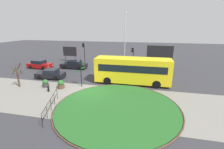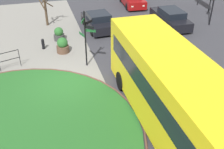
# 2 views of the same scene
# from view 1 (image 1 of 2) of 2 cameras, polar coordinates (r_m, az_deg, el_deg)

# --- Properties ---
(ground) EXTENTS (120.00, 120.00, 0.00)m
(ground) POSITION_cam_1_polar(r_m,az_deg,el_deg) (18.33, -7.75, -6.24)
(ground) COLOR #333338
(sidewalk_paving) EXTENTS (32.00, 8.04, 0.02)m
(sidewalk_paving) POSITION_cam_1_polar(r_m,az_deg,el_deg) (16.66, -10.07, -8.82)
(sidewalk_paving) COLOR gray
(sidewalk_paving) RESTS_ON ground
(grass_island) EXTENTS (11.30, 11.30, 0.10)m
(grass_island) POSITION_cam_1_polar(r_m,az_deg,el_deg) (14.87, 1.85, -11.72)
(grass_island) COLOR #235B23
(grass_island) RESTS_ON ground
(grass_kerb_ring) EXTENTS (11.61, 11.61, 0.11)m
(grass_kerb_ring) POSITION_cam_1_polar(r_m,az_deg,el_deg) (14.87, 1.85, -11.71)
(grass_kerb_ring) COLOR brown
(grass_kerb_ring) RESTS_ON ground
(signpost_directional) EXTENTS (1.26, 0.84, 3.47)m
(signpost_directional) POSITION_cam_1_polar(r_m,az_deg,el_deg) (19.55, -11.22, 1.34)
(signpost_directional) COLOR black
(signpost_directional) RESTS_ON ground
(bollard_foreground) EXTENTS (0.20, 0.20, 0.76)m
(bollard_foreground) POSITION_cam_1_polar(r_m,az_deg,el_deg) (19.47, -22.16, -4.74)
(bollard_foreground) COLOR black
(bollard_foreground) RESTS_ON ground
(railing_grass_edge) EXTENTS (1.57, 4.66, 1.13)m
(railing_grass_edge) POSITION_cam_1_polar(r_m,az_deg,el_deg) (15.00, -21.41, -9.82)
(railing_grass_edge) COLOR black
(railing_grass_edge) RESTS_ON ground
(bus_yellow) EXTENTS (9.59, 2.62, 3.36)m
(bus_yellow) POSITION_cam_1_polar(r_m,az_deg,el_deg) (20.42, 7.43, 1.59)
(bus_yellow) COLOR yellow
(bus_yellow) RESTS_ON ground
(car_near_lane) EXTENTS (4.11, 2.10, 1.35)m
(car_near_lane) POSITION_cam_1_polar(r_m,az_deg,el_deg) (24.28, -21.42, 0.15)
(car_near_lane) COLOR black
(car_near_lane) RESTS_ON ground
(car_far_lane) EXTENTS (4.46, 2.13, 1.48)m
(car_far_lane) POSITION_cam_1_polar(r_m,az_deg,el_deg) (30.89, -24.83, 3.32)
(car_far_lane) COLOR maroon
(car_far_lane) RESTS_ON ground
(car_trailing) EXTENTS (4.63, 1.82, 1.38)m
(car_trailing) POSITION_cam_1_polar(r_m,az_deg,el_deg) (28.77, -13.68, 3.45)
(car_trailing) COLOR black
(car_trailing) RESTS_ON ground
(traffic_light_near) EXTENTS (0.49, 0.30, 3.46)m
(traffic_light_near) POSITION_cam_1_polar(r_m,az_deg,el_deg) (29.29, 7.48, 7.81)
(traffic_light_near) COLOR black
(traffic_light_near) RESTS_ON ground
(traffic_light_far) EXTENTS (0.48, 0.32, 4.14)m
(traffic_light_far) POSITION_cam_1_polar(r_m,az_deg,el_deg) (30.98, -10.25, 9.08)
(traffic_light_far) COLOR black
(traffic_light_far) RESTS_ON ground
(lamppost_tall) EXTENTS (0.32, 0.32, 9.71)m
(lamppost_tall) POSITION_cam_1_polar(r_m,az_deg,el_deg) (29.26, 4.73, 13.03)
(lamppost_tall) COLOR #B7B7BC
(lamppost_tall) RESTS_ON ground
(billboard_left) EXTENTS (3.17, 0.42, 3.15)m
(billboard_left) POSITION_cam_1_polar(r_m,az_deg,el_deg) (34.38, -15.08, 8.00)
(billboard_left) COLOR black
(billboard_left) RESTS_ON ground
(billboard_right) EXTENTS (4.88, 0.42, 3.71)m
(billboard_right) POSITION_cam_1_polar(r_m,az_deg,el_deg) (31.70, 17.00, 7.74)
(billboard_right) COLOR black
(billboard_right) RESTS_ON ground
(planter_near_signpost) EXTENTS (0.77, 0.77, 0.99)m
(planter_near_signpost) POSITION_cam_1_polar(r_m,az_deg,el_deg) (21.04, -23.04, -3.07)
(planter_near_signpost) COLOR #383838
(planter_near_signpost) RESTS_ON ground
(planter_kerbside) EXTENTS (0.83, 0.83, 1.06)m
(planter_kerbside) POSITION_cam_1_polar(r_m,az_deg,el_deg) (19.95, -18.13, -3.51)
(planter_kerbside) COLOR brown
(planter_kerbside) RESTS_ON ground
(street_tree_bare) EXTENTS (1.49, 1.49, 3.12)m
(street_tree_bare) POSITION_cam_1_polar(r_m,az_deg,el_deg) (22.33, -31.09, -0.02)
(street_tree_bare) COLOR #423323
(street_tree_bare) RESTS_ON ground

